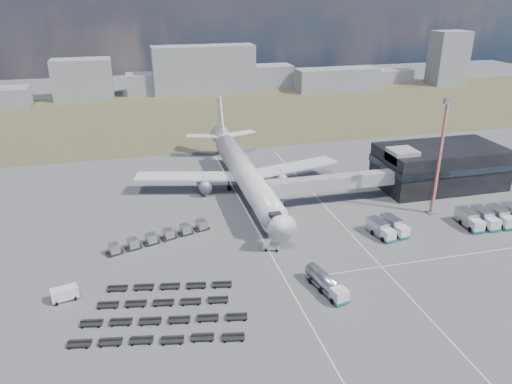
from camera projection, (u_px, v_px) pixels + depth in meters
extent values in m
plane|color=#565659|center=(283.00, 256.00, 92.74)|extent=(420.00, 420.00, 0.00)
cube|color=#4D482E|center=(197.00, 115.00, 190.91)|extent=(420.00, 90.00, 0.01)
cube|color=silver|center=(265.00, 245.00, 96.74)|extent=(0.25, 110.00, 0.01)
cube|color=silver|center=(351.00, 234.00, 100.88)|extent=(0.25, 110.00, 0.01)
cube|color=silver|center=(426.00, 260.00, 91.35)|extent=(40.00, 0.25, 0.01)
cube|color=black|center=(440.00, 166.00, 123.27)|extent=(30.00, 16.00, 10.00)
cube|color=#262D38|center=(440.00, 162.00, 122.80)|extent=(30.40, 16.40, 1.60)
cube|color=#939399|center=(402.00, 156.00, 116.97)|extent=(6.00, 6.00, 3.00)
cube|color=#939399|center=(333.00, 182.00, 113.22)|extent=(29.80, 3.00, 3.00)
cube|color=#939399|center=(277.00, 189.00, 109.69)|extent=(4.00, 3.60, 3.40)
cylinder|color=slate|center=(282.00, 198.00, 111.47)|extent=(0.70, 0.70, 5.10)
cylinder|color=black|center=(282.00, 206.00, 112.29)|extent=(1.40, 0.90, 1.40)
cylinder|color=silver|center=(245.00, 174.00, 117.46)|extent=(5.60, 48.00, 5.60)
cone|color=silver|center=(278.00, 223.00, 93.80)|extent=(5.60, 5.00, 5.60)
cone|color=silver|center=(223.00, 138.00, 142.14)|extent=(5.60, 8.00, 5.60)
cube|color=black|center=(275.00, 214.00, 95.28)|extent=(2.20, 2.00, 0.80)
cube|color=silver|center=(188.00, 177.00, 119.39)|extent=(25.59, 11.38, 0.50)
cube|color=silver|center=(291.00, 167.00, 125.38)|extent=(25.59, 11.38, 0.50)
cylinder|color=slate|center=(204.00, 185.00, 119.07)|extent=(3.00, 5.00, 3.00)
cylinder|color=slate|center=(280.00, 178.00, 123.45)|extent=(3.00, 5.00, 3.00)
cube|color=silver|center=(203.00, 136.00, 142.50)|extent=(9.49, 5.63, 0.35)
cube|color=silver|center=(240.00, 133.00, 145.03)|extent=(9.49, 5.63, 0.35)
cube|color=silver|center=(220.00, 116.00, 142.60)|extent=(0.50, 9.06, 11.45)
cylinder|color=slate|center=(270.00, 229.00, 100.28)|extent=(0.50, 0.50, 2.50)
cylinder|color=slate|center=(229.00, 185.00, 121.86)|extent=(0.60, 0.60, 2.50)
cylinder|color=slate|center=(254.00, 183.00, 123.33)|extent=(0.60, 0.60, 2.50)
cylinder|color=black|center=(270.00, 232.00, 100.57)|extent=(0.50, 1.20, 1.20)
cube|color=gray|center=(83.00, 79.00, 215.39)|extent=(24.81, 12.00, 17.02)
cube|color=gray|center=(144.00, 84.00, 225.60)|extent=(15.11, 12.00, 9.22)
cube|color=gray|center=(204.00, 69.00, 227.40)|extent=(46.16, 12.00, 20.97)
cube|color=gray|center=(263.00, 77.00, 238.38)|extent=(27.83, 12.00, 10.75)
cube|color=gray|center=(337.00, 79.00, 234.13)|extent=(38.67, 12.00, 10.14)
cube|color=gray|center=(368.00, 77.00, 251.11)|extent=(44.90, 12.00, 6.38)
cube|color=gray|center=(448.00, 58.00, 245.25)|extent=(16.48, 12.00, 25.52)
cube|color=silver|center=(339.00, 295.00, 78.71)|extent=(2.75, 2.75, 2.22)
cube|color=#136C6E|center=(339.00, 300.00, 79.05)|extent=(2.87, 2.87, 0.48)
cylinder|color=#AEAFB3|center=(323.00, 278.00, 82.44)|extent=(3.90, 7.58, 2.41)
cube|color=slate|center=(322.00, 284.00, 82.87)|extent=(3.80, 7.56, 0.34)
cylinder|color=black|center=(327.00, 290.00, 81.77)|extent=(2.68, 1.57, 1.06)
cube|color=silver|center=(271.00, 246.00, 94.77)|extent=(3.38, 2.53, 1.38)
cube|color=silver|center=(65.00, 294.00, 79.52)|extent=(4.48, 2.87, 2.22)
cube|color=silver|center=(263.00, 190.00, 117.88)|extent=(4.49, 6.92, 3.00)
cube|color=#136C6E|center=(263.00, 195.00, 118.36)|extent=(4.63, 7.05, 0.48)
cube|color=silver|center=(388.00, 235.00, 97.61)|extent=(2.67, 2.59, 2.20)
cube|color=#136C6E|center=(388.00, 239.00, 97.94)|extent=(2.78, 2.70, 0.45)
cube|color=#AEAFB3|center=(377.00, 226.00, 100.38)|extent=(3.20, 4.97, 2.60)
cube|color=silver|center=(402.00, 232.00, 98.93)|extent=(2.67, 2.59, 2.20)
cube|color=#136C6E|center=(402.00, 236.00, 99.26)|extent=(2.78, 2.70, 0.45)
cube|color=#AEAFB3|center=(391.00, 223.00, 101.70)|extent=(3.20, 4.97, 2.60)
cube|color=silver|center=(477.00, 226.00, 101.19)|extent=(2.54, 2.44, 2.33)
cube|color=#136C6E|center=(476.00, 230.00, 101.54)|extent=(2.65, 2.55, 0.48)
cube|color=#AEAFB3|center=(466.00, 216.00, 104.37)|extent=(2.77, 4.99, 2.75)
cube|color=silver|center=(492.00, 224.00, 101.86)|extent=(2.54, 2.44, 2.33)
cube|color=#136C6E|center=(492.00, 228.00, 102.21)|extent=(2.65, 2.55, 0.48)
cube|color=#AEAFB3|center=(482.00, 215.00, 105.04)|extent=(2.77, 4.99, 2.75)
cube|color=silver|center=(508.00, 223.00, 102.53)|extent=(2.54, 2.44, 2.33)
cube|color=#136C6E|center=(507.00, 227.00, 102.88)|extent=(2.65, 2.55, 0.48)
cube|color=#AEAFB3|center=(497.00, 213.00, 105.71)|extent=(2.77, 4.99, 2.75)
cube|color=#AEAFB3|center=(512.00, 212.00, 106.38)|extent=(2.77, 4.99, 2.75)
cube|color=black|center=(115.00, 253.00, 93.25)|extent=(3.40, 2.69, 0.21)
cube|color=#AEAFB3|center=(114.00, 248.00, 92.88)|extent=(2.32, 2.32, 1.72)
cube|color=black|center=(133.00, 247.00, 95.10)|extent=(3.40, 2.69, 0.21)
cube|color=#AEAFB3|center=(133.00, 243.00, 94.72)|extent=(2.32, 2.32, 1.72)
cube|color=black|center=(151.00, 242.00, 96.94)|extent=(3.40, 2.69, 0.21)
cube|color=#AEAFB3|center=(151.00, 238.00, 96.57)|extent=(2.32, 2.32, 1.72)
cube|color=black|center=(169.00, 237.00, 98.79)|extent=(3.40, 2.69, 0.21)
cube|color=#AEAFB3|center=(169.00, 233.00, 98.41)|extent=(2.32, 2.32, 1.72)
cube|color=black|center=(186.00, 233.00, 100.63)|extent=(3.40, 2.69, 0.21)
cube|color=#AEAFB3|center=(185.00, 229.00, 100.26)|extent=(2.32, 2.32, 1.72)
cube|color=black|center=(202.00, 228.00, 102.48)|extent=(3.40, 2.69, 0.21)
cube|color=#AEAFB3|center=(202.00, 224.00, 102.10)|extent=(2.32, 2.32, 1.72)
cube|color=black|center=(157.00, 339.00, 70.54)|extent=(25.75, 6.32, 0.78)
cube|color=black|center=(160.00, 319.00, 74.71)|extent=(25.75, 6.32, 0.78)
cube|color=black|center=(164.00, 302.00, 78.88)|extent=(21.51, 5.53, 0.78)
cube|color=black|center=(166.00, 286.00, 83.04)|extent=(21.51, 5.53, 0.78)
cylinder|color=red|center=(439.00, 160.00, 105.35)|extent=(0.69, 0.69, 24.72)
cube|color=slate|center=(448.00, 101.00, 100.44)|extent=(2.44, 1.29, 1.19)
cube|color=#565659|center=(431.00, 212.00, 110.09)|extent=(1.98, 1.98, 0.30)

